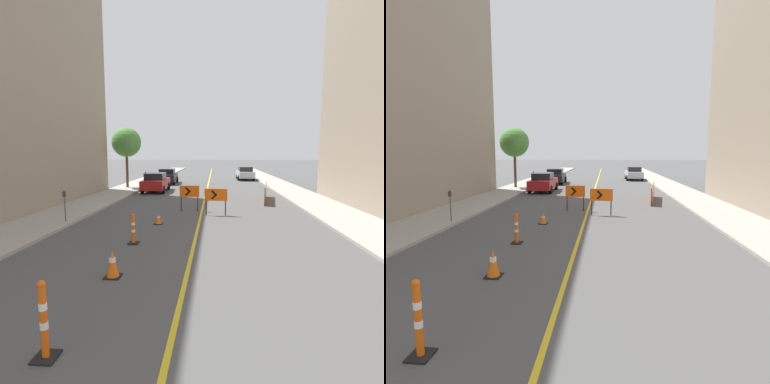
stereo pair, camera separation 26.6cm
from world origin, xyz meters
TOP-DOWN VIEW (x-y plane):
  - lane_stripe at (0.00, 34.19)m, footprint 0.12×68.38m
  - sidewalk_left at (-7.14, 34.19)m, footprint 2.94×68.38m
  - sidewalk_right at (7.14, 34.19)m, footprint 2.94×68.38m
  - traffic_cone_second at (-1.91, 11.34)m, footprint 0.41×0.41m
  - traffic_cone_third at (-1.84, 17.27)m, footprint 0.39×0.39m
  - delineator_post_front at (-1.90, 8.22)m, footprint 0.36×0.36m
  - delineator_post_rear at (-2.16, 14.25)m, footprint 0.37×0.37m
  - arrow_barricade_primary at (-0.69, 20.46)m, footprint 1.09×0.14m
  - arrow_barricade_secondary at (0.77, 19.41)m, footprint 1.18×0.12m
  - safety_mesh_fence at (4.13, 24.41)m, footprint 0.83×4.26m
  - parked_car_curb_near at (-4.24, 28.75)m, footprint 1.93×4.31m
  - parked_car_curb_mid at (-4.33, 35.46)m, footprint 1.96×4.36m
  - parked_car_curb_far at (4.34, 40.72)m, footprint 1.95×4.36m
  - parking_meter_near_curb at (-6.02, 16.87)m, footprint 0.12×0.11m
  - parking_meter_far_curb at (-6.02, 32.61)m, footprint 0.12×0.11m
  - street_tree_left_near at (-7.29, 30.81)m, footprint 2.63×2.63m

SIDE VIEW (x-z plane):
  - lane_stripe at x=0.00m, z-range 0.00..0.01m
  - sidewalk_left at x=-7.14m, z-range 0.00..0.12m
  - sidewalk_right at x=7.14m, z-range 0.00..0.12m
  - traffic_cone_third at x=-1.84m, z-range 0.00..0.48m
  - traffic_cone_second at x=-1.91m, z-range 0.00..0.73m
  - delineator_post_rear at x=-2.16m, z-range -0.08..1.01m
  - safety_mesh_fence at x=4.13m, z-range 0.00..1.12m
  - delineator_post_front at x=-1.90m, z-range -0.08..1.21m
  - parked_car_curb_near at x=-4.24m, z-range 0.00..1.59m
  - parked_car_curb_mid at x=-4.33m, z-range 0.00..1.59m
  - parked_car_curb_far at x=4.34m, z-range 0.00..1.59m
  - arrow_barricade_secondary at x=0.77m, z-range 0.32..1.71m
  - arrow_barricade_primary at x=-0.69m, z-range 0.32..1.75m
  - parking_meter_far_curb at x=-6.02m, z-range 0.40..1.73m
  - parking_meter_near_curb at x=-6.02m, z-range 0.41..1.84m
  - street_tree_left_near at x=-7.29m, z-range 1.47..6.86m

